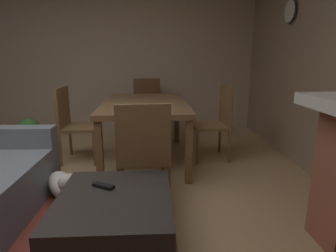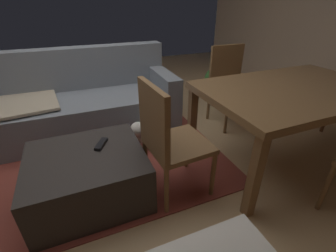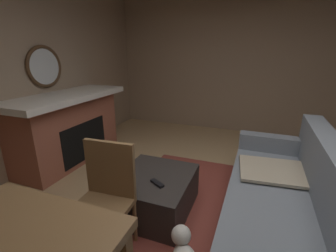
{
  "view_description": "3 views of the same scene",
  "coord_description": "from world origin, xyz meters",
  "px_view_note": "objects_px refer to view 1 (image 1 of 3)",
  "views": [
    {
      "loc": [
        -1.88,
        -0.92,
        1.29
      ],
      "look_at": [
        0.32,
        -1.04,
        0.75
      ],
      "focal_mm": 30.44,
      "sensor_mm": 36.0,
      "label": 1
    },
    {
      "loc": [
        -0.16,
        -2.18,
        1.41
      ],
      "look_at": [
        0.29,
        -1.1,
        0.77
      ],
      "focal_mm": 25.08,
      "sensor_mm": 36.0,
      "label": 2
    },
    {
      "loc": [
        1.73,
        0.21,
        1.61
      ],
      "look_at": [
        -0.3,
        -0.55,
        0.91
      ],
      "focal_mm": 24.77,
      "sensor_mm": 36.0,
      "label": 3
    }
  ],
  "objects_px": {
    "dining_chair_east": "(147,104)",
    "tv_remote": "(103,186)",
    "dining_chair_west": "(143,150)",
    "dining_chair_north": "(72,120)",
    "potted_plant": "(29,134)",
    "small_dog": "(63,185)",
    "wall_clock": "(291,11)",
    "ottoman_coffee_table": "(115,224)",
    "dining_table": "(145,108)",
    "dining_chair_south": "(217,118)"
  },
  "relations": [
    {
      "from": "dining_chair_east",
      "to": "tv_remote",
      "type": "bearing_deg",
      "value": 174.84
    },
    {
      "from": "dining_chair_west",
      "to": "dining_chair_north",
      "type": "bearing_deg",
      "value": 37.28
    },
    {
      "from": "tv_remote",
      "to": "dining_chair_north",
      "type": "distance_m",
      "value": 1.77
    },
    {
      "from": "potted_plant",
      "to": "small_dog",
      "type": "distance_m",
      "value": 1.54
    },
    {
      "from": "wall_clock",
      "to": "dining_chair_west",
      "type": "bearing_deg",
      "value": 127.56
    },
    {
      "from": "ottoman_coffee_table",
      "to": "dining_chair_east",
      "type": "height_order",
      "value": "dining_chair_east"
    },
    {
      "from": "ottoman_coffee_table",
      "to": "dining_chair_east",
      "type": "xyz_separation_m",
      "value": [
        2.97,
        -0.17,
        0.32
      ]
    },
    {
      "from": "dining_chair_north",
      "to": "dining_table",
      "type": "bearing_deg",
      "value": -90.08
    },
    {
      "from": "ottoman_coffee_table",
      "to": "dining_table",
      "type": "bearing_deg",
      "value": -5.44
    },
    {
      "from": "dining_chair_east",
      "to": "small_dog",
      "type": "relative_size",
      "value": 1.73
    },
    {
      "from": "wall_clock",
      "to": "small_dog",
      "type": "bearing_deg",
      "value": 116.78
    },
    {
      "from": "dining_chair_south",
      "to": "dining_chair_east",
      "type": "relative_size",
      "value": 1.0
    },
    {
      "from": "dining_table",
      "to": "dining_chair_north",
      "type": "xyz_separation_m",
      "value": [
        0.0,
        0.9,
        -0.14
      ]
    },
    {
      "from": "tv_remote",
      "to": "potted_plant",
      "type": "xyz_separation_m",
      "value": [
        1.86,
        1.28,
        -0.12
      ]
    },
    {
      "from": "dining_table",
      "to": "dining_chair_west",
      "type": "bearing_deg",
      "value": -179.71
    },
    {
      "from": "dining_table",
      "to": "dining_chair_west",
      "type": "relative_size",
      "value": 1.72
    },
    {
      "from": "dining_chair_north",
      "to": "potted_plant",
      "type": "relative_size",
      "value": 1.85
    },
    {
      "from": "dining_chair_south",
      "to": "wall_clock",
      "type": "bearing_deg",
      "value": -78.09
    },
    {
      "from": "dining_table",
      "to": "dining_chair_east",
      "type": "distance_m",
      "value": 1.2
    },
    {
      "from": "dining_chair_north",
      "to": "dining_chair_west",
      "type": "height_order",
      "value": "same"
    },
    {
      "from": "tv_remote",
      "to": "dining_chair_north",
      "type": "bearing_deg",
      "value": 51.15
    },
    {
      "from": "tv_remote",
      "to": "dining_chair_south",
      "type": "bearing_deg",
      "value": -5.44
    },
    {
      "from": "ottoman_coffee_table",
      "to": "dining_table",
      "type": "height_order",
      "value": "dining_table"
    },
    {
      "from": "dining_chair_west",
      "to": "potted_plant",
      "type": "distance_m",
      "value": 2.11
    },
    {
      "from": "dining_table",
      "to": "potted_plant",
      "type": "bearing_deg",
      "value": 81.82
    },
    {
      "from": "dining_chair_north",
      "to": "potted_plant",
      "type": "xyz_separation_m",
      "value": [
        0.22,
        0.64,
        -0.23
      ]
    },
    {
      "from": "ottoman_coffee_table",
      "to": "dining_table",
      "type": "distance_m",
      "value": 1.84
    },
    {
      "from": "dining_table",
      "to": "dining_chair_north",
      "type": "bearing_deg",
      "value": 89.92
    },
    {
      "from": "dining_table",
      "to": "wall_clock",
      "type": "bearing_deg",
      "value": -83.8
    },
    {
      "from": "dining_table",
      "to": "potted_plant",
      "type": "xyz_separation_m",
      "value": [
        0.22,
        1.54,
        -0.37
      ]
    },
    {
      "from": "dining_chair_west",
      "to": "wall_clock",
      "type": "bearing_deg",
      "value": -52.44
    },
    {
      "from": "dining_chair_west",
      "to": "small_dog",
      "type": "bearing_deg",
      "value": 81.6
    },
    {
      "from": "dining_chair_east",
      "to": "dining_table",
      "type": "bearing_deg",
      "value": -179.85
    },
    {
      "from": "dining_chair_south",
      "to": "dining_chair_north",
      "type": "bearing_deg",
      "value": 90.12
    },
    {
      "from": "dining_chair_south",
      "to": "tv_remote",
      "type": "bearing_deg",
      "value": 144.8
    },
    {
      "from": "ottoman_coffee_table",
      "to": "wall_clock",
      "type": "bearing_deg",
      "value": -45.13
    },
    {
      "from": "dining_table",
      "to": "dining_chair_north",
      "type": "distance_m",
      "value": 0.91
    },
    {
      "from": "tv_remote",
      "to": "dining_chair_south",
      "type": "height_order",
      "value": "dining_chair_south"
    },
    {
      "from": "tv_remote",
      "to": "small_dog",
      "type": "bearing_deg",
      "value": 69.69
    },
    {
      "from": "dining_chair_north",
      "to": "small_dog",
      "type": "xyz_separation_m",
      "value": [
        -1.09,
        -0.18,
        -0.35
      ]
    },
    {
      "from": "dining_table",
      "to": "wall_clock",
      "type": "distance_m",
      "value": 2.16
    },
    {
      "from": "tv_remote",
      "to": "wall_clock",
      "type": "xyz_separation_m",
      "value": [
        1.84,
        -2.07,
        1.42
      ]
    },
    {
      "from": "dining_chair_south",
      "to": "dining_chair_north",
      "type": "height_order",
      "value": "same"
    },
    {
      "from": "dining_chair_south",
      "to": "dining_table",
      "type": "bearing_deg",
      "value": 90.31
    },
    {
      "from": "tv_remote",
      "to": "dining_chair_north",
      "type": "height_order",
      "value": "dining_chair_north"
    },
    {
      "from": "ottoman_coffee_table",
      "to": "dining_chair_north",
      "type": "relative_size",
      "value": 0.9
    },
    {
      "from": "dining_chair_east",
      "to": "dining_chair_south",
      "type": "bearing_deg",
      "value": -142.68
    },
    {
      "from": "dining_chair_east",
      "to": "potted_plant",
      "type": "bearing_deg",
      "value": 122.28
    },
    {
      "from": "dining_chair_north",
      "to": "dining_chair_east",
      "type": "xyz_separation_m",
      "value": [
        1.19,
        -0.9,
        0.0
      ]
    },
    {
      "from": "dining_chair_east",
      "to": "dining_chair_west",
      "type": "relative_size",
      "value": 1.0
    }
  ]
}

